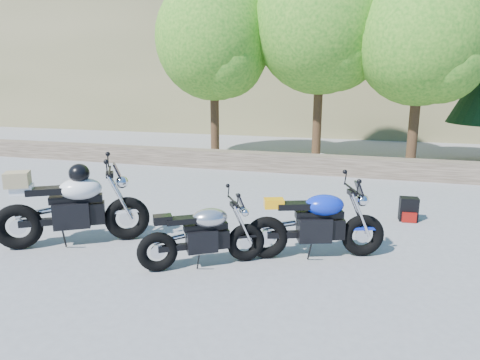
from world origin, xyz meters
name	(u,v)px	position (x,y,z in m)	size (l,w,h in m)	color
ground	(211,237)	(0.00, 0.00, 0.00)	(90.00, 90.00, 0.00)	gray
stone_wall	(278,162)	(0.00, 5.50, 0.25)	(22.00, 0.55, 0.50)	#493D31
hillside	(384,9)	(3.00, 28.00, 7.50)	(80.00, 30.00, 15.00)	brown
tree_decid_left	(216,43)	(-2.39, 7.14, 3.63)	(3.67, 3.67, 5.62)	#382314
tree_decid_mid	(324,28)	(0.91, 7.54, 4.04)	(4.08, 4.08, 6.24)	#382314
tree_decid_right	(426,43)	(3.71, 6.94, 3.50)	(3.54, 3.54, 5.41)	#382314
silver_bike	(204,236)	(0.29, -1.04, 0.43)	(1.56, 1.07, 0.89)	black
white_bike	(72,206)	(-1.93, -0.86, 0.62)	(2.04, 1.34, 1.26)	black
blue_bike	(316,224)	(1.72, -0.30, 0.49)	(1.95, 0.90, 1.01)	black
backpack	(409,210)	(3.14, 1.83, 0.21)	(0.33, 0.29, 0.43)	black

